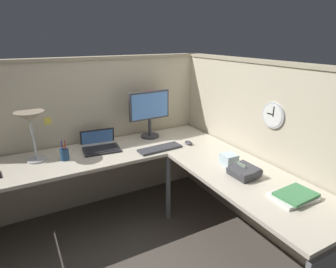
{
  "coord_description": "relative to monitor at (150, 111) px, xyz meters",
  "views": [
    {
      "loc": [
        -1.03,
        -2.01,
        1.77
      ],
      "look_at": [
        0.14,
        0.14,
        0.92
      ],
      "focal_mm": 30.27,
      "sensor_mm": 36.0,
      "label": 1
    }
  ],
  "objects": [
    {
      "name": "monitor",
      "position": [
        0.0,
        0.0,
        0.0
      ],
      "size": [
        0.46,
        0.2,
        0.5
      ],
      "color": "#38383D",
      "rests_on": "desk"
    },
    {
      "name": "pinned_note_leftmost",
      "position": [
        0.09,
        0.18,
        0.15
      ],
      "size": [
        0.09,
        0.0,
        0.07
      ],
      "primitive_type": "cube",
      "color": "pink"
    },
    {
      "name": "desk_lamp_dome",
      "position": [
        -1.14,
        -0.08,
        0.07
      ],
      "size": [
        0.24,
        0.24,
        0.44
      ],
      "color": "#B7BABF",
      "rests_on": "desk"
    },
    {
      "name": "pinned_note_middle",
      "position": [
        -0.99,
        0.18,
        -0.02
      ],
      "size": [
        0.06,
        0.0,
        0.07
      ],
      "primitive_type": "cube",
      "color": "#EAD84C"
    },
    {
      "name": "book_stack",
      "position": [
        0.32,
        -1.59,
        -0.27
      ],
      "size": [
        0.3,
        0.23,
        0.04
      ],
      "color": "silver",
      "rests_on": "desk"
    },
    {
      "name": "desk",
      "position": [
        -0.34,
        -0.69,
        -0.39
      ],
      "size": [
        2.35,
        2.15,
        0.73
      ],
      "color": "beige",
      "rests_on": "ground"
    },
    {
      "name": "tissue_box",
      "position": [
        0.29,
        -0.96,
        -0.25
      ],
      "size": [
        0.12,
        0.12,
        0.09
      ],
      "primitive_type": "cube",
      "color": "silver",
      "rests_on": "desk"
    },
    {
      "name": "pen_cup",
      "position": [
        -0.92,
        -0.19,
        -0.24
      ],
      "size": [
        0.08,
        0.08,
        0.18
      ],
      "color": "navy",
      "rests_on": "desk"
    },
    {
      "name": "cubicle_wall_right",
      "position": [
        0.67,
        -0.9,
        -0.23
      ],
      "size": [
        0.12,
        2.37,
        1.58
      ],
      "color": "beige",
      "rests_on": "ground"
    },
    {
      "name": "wall_clock",
      "position": [
        0.62,
        -1.09,
        0.13
      ],
      "size": [
        0.04,
        0.22,
        0.22
      ],
      "color": "#B7BABF"
    },
    {
      "name": "keyboard",
      "position": [
        -0.07,
        -0.38,
        -0.28
      ],
      "size": [
        0.44,
        0.16,
        0.02
      ],
      "primitive_type": "cube",
      "rotation": [
        0.0,
        0.0,
        0.06
      ],
      "color": "#38383D",
      "rests_on": "desk"
    },
    {
      "name": "office_phone",
      "position": [
        0.25,
        -1.19,
        -0.26
      ],
      "size": [
        0.19,
        0.21,
        0.11
      ],
      "color": "#38383D",
      "rests_on": "desk"
    },
    {
      "name": "computer_mouse",
      "position": [
        0.24,
        -0.39,
        -0.28
      ],
      "size": [
        0.06,
        0.1,
        0.03
      ],
      "primitive_type": "ellipsoid",
      "color": "#38383D",
      "rests_on": "desk"
    },
    {
      "name": "cubicle_wall_back",
      "position": [
        -0.56,
        0.23,
        -0.23
      ],
      "size": [
        2.57,
        0.12,
        1.58
      ],
      "color": "beige",
      "rests_on": "ground"
    },
    {
      "name": "laptop",
      "position": [
        -0.56,
        -0.03,
        -0.27
      ],
      "size": [
        0.38,
        0.41,
        0.22
      ],
      "color": "#232326",
      "rests_on": "desk"
    },
    {
      "name": "ground_plane",
      "position": [
        -0.2,
        -0.64,
        -1.02
      ],
      "size": [
        6.8,
        6.8,
        0.0
      ],
      "primitive_type": "plane",
      "color": "#4C443D"
    }
  ]
}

